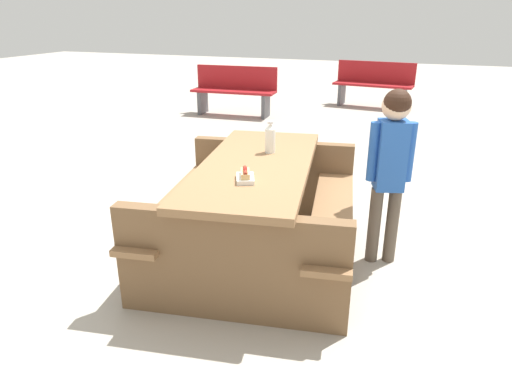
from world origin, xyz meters
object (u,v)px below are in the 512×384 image
(picnic_table, at_px, (256,202))
(hotdog_tray, at_px, (245,176))
(park_bench_near, at_px, (235,90))
(park_bench_mid, at_px, (374,83))
(child_in_coat, at_px, (391,156))
(soda_bottle, at_px, (270,138))

(picnic_table, xyz_separation_m, hotdog_tray, (0.38, 0.06, 0.34))
(park_bench_near, relative_size, park_bench_mid, 0.99)
(hotdog_tray, height_order, park_bench_near, park_bench_near)
(picnic_table, bearing_deg, hotdog_tray, 9.65)
(hotdog_tray, height_order, child_in_coat, child_in_coat)
(picnic_table, relative_size, soda_bottle, 8.28)
(soda_bottle, xyz_separation_m, child_in_coat, (0.02, 0.89, -0.04))
(park_bench_near, height_order, park_bench_mid, same)
(picnic_table, xyz_separation_m, park_bench_near, (-4.72, -2.12, 0.00))
(child_in_coat, height_order, park_bench_mid, child_in_coat)
(picnic_table, height_order, soda_bottle, soda_bottle)
(soda_bottle, bearing_deg, child_in_coat, 88.65)
(hotdog_tray, distance_m, park_bench_near, 5.56)
(park_bench_mid, bearing_deg, child_in_coat, 7.30)
(soda_bottle, xyz_separation_m, park_bench_mid, (-6.08, 0.11, -0.41))
(hotdog_tray, bearing_deg, picnic_table, -170.35)
(picnic_table, relative_size, park_bench_near, 1.31)
(child_in_coat, xyz_separation_m, park_bench_near, (-4.47, -3.03, -0.37))
(soda_bottle, bearing_deg, picnic_table, -2.96)
(child_in_coat, xyz_separation_m, park_bench_mid, (-6.10, -0.78, -0.37))
(picnic_table, xyz_separation_m, soda_bottle, (-0.27, 0.01, 0.42))
(park_bench_near, xyz_separation_m, park_bench_mid, (-1.63, 2.24, 0.00))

